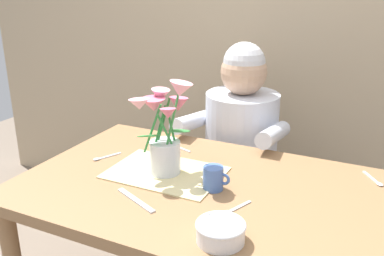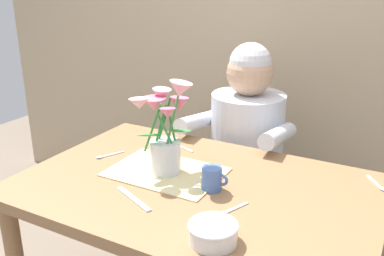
{
  "view_description": "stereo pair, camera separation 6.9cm",
  "coord_description": "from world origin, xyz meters",
  "px_view_note": "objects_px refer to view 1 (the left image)",
  "views": [
    {
      "loc": [
        0.55,
        -1.18,
        1.41
      ],
      "look_at": [
        -0.04,
        0.05,
        0.92
      ],
      "focal_mm": 39.99,
      "sensor_mm": 36.0,
      "label": 1
    },
    {
      "loc": [
        0.61,
        -1.15,
        1.41
      ],
      "look_at": [
        -0.04,
        0.05,
        0.92
      ],
      "focal_mm": 39.99,
      "sensor_mm": 36.0,
      "label": 2
    }
  ],
  "objects_px": {
    "seated_person": "(240,161)",
    "flower_vase": "(165,131)",
    "ceramic_bowl": "(221,231)",
    "dinner_knife": "(136,200)",
    "coffee_cup": "(214,178)"
  },
  "relations": [
    {
      "from": "seated_person",
      "to": "flower_vase",
      "type": "xyz_separation_m",
      "value": [
        -0.08,
        -0.59,
        0.34
      ]
    },
    {
      "from": "flower_vase",
      "to": "ceramic_bowl",
      "type": "bearing_deg",
      "value": -41.87
    },
    {
      "from": "ceramic_bowl",
      "to": "coffee_cup",
      "type": "height_order",
      "value": "coffee_cup"
    },
    {
      "from": "flower_vase",
      "to": "ceramic_bowl",
      "type": "height_order",
      "value": "flower_vase"
    },
    {
      "from": "ceramic_bowl",
      "to": "dinner_knife",
      "type": "relative_size",
      "value": 0.72
    },
    {
      "from": "flower_vase",
      "to": "dinner_knife",
      "type": "relative_size",
      "value": 1.84
    },
    {
      "from": "dinner_knife",
      "to": "coffee_cup",
      "type": "relative_size",
      "value": 2.04
    },
    {
      "from": "coffee_cup",
      "to": "ceramic_bowl",
      "type": "bearing_deg",
      "value": -63.44
    },
    {
      "from": "flower_vase",
      "to": "dinner_knife",
      "type": "bearing_deg",
      "value": -86.74
    },
    {
      "from": "flower_vase",
      "to": "ceramic_bowl",
      "type": "relative_size",
      "value": 2.57
    },
    {
      "from": "seated_person",
      "to": "ceramic_bowl",
      "type": "relative_size",
      "value": 8.35
    },
    {
      "from": "flower_vase",
      "to": "dinner_knife",
      "type": "xyz_separation_m",
      "value": [
        0.01,
        -0.21,
        -0.16
      ]
    },
    {
      "from": "flower_vase",
      "to": "seated_person",
      "type": "bearing_deg",
      "value": 82.39
    },
    {
      "from": "dinner_knife",
      "to": "flower_vase",
      "type": "bearing_deg",
      "value": 117.57
    },
    {
      "from": "dinner_knife",
      "to": "coffee_cup",
      "type": "height_order",
      "value": "coffee_cup"
    }
  ]
}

